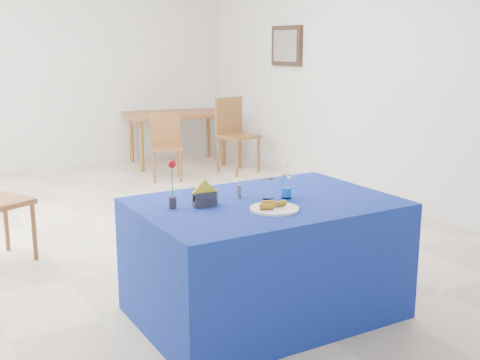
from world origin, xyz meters
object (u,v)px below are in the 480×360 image
Objects in this scene: oak_table at (176,118)px; blue_table at (265,258)px; water_bottle at (286,187)px; plate at (274,209)px; chair_bg_left at (166,141)px; chair_bg_right at (234,129)px.

blue_table is at bearing -108.10° from oak_table.
water_bottle is 0.14× the size of oak_table.
oak_table is at bearing 71.87° from plate.
water_bottle is 4.17m from chair_bg_left.
chair_bg_right is at bearing 62.85° from blue_table.
chair_bg_right is (2.12, 4.21, -0.18)m from plate.
chair_bg_left is at bearing 167.05° from chair_bg_right.
plate reaches higher than blue_table.
chair_bg_right reaches higher than plate.
oak_table is at bearing 79.01° from chair_bg_left.
blue_table is at bearing 176.55° from water_bottle.
chair_bg_left is at bearing 75.27° from blue_table.
plate is 0.18× the size of blue_table.
chair_bg_left is (1.13, 4.25, -0.27)m from plate.
plate is at bearing -126.94° from chair_bg_right.
water_bottle reaches higher than chair_bg_left.
water_bottle is (0.15, -0.01, 0.45)m from blue_table.
chair_bg_right reaches higher than water_bottle.
chair_bg_left is 0.85× the size of chair_bg_right.
chair_bg_left is (-0.54, -0.86, -0.18)m from oak_table.
blue_table reaches higher than oak_table.
chair_bg_left is (0.91, 4.05, -0.33)m from water_bottle.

